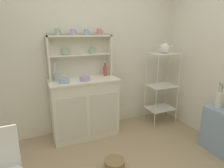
{
  "coord_description": "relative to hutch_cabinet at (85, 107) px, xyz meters",
  "views": [
    {
      "loc": [
        -0.83,
        -1.32,
        1.62
      ],
      "look_at": [
        0.23,
        1.12,
        0.86
      ],
      "focal_mm": 30.72,
      "sensor_mm": 36.0,
      "label": 1
    }
  ],
  "objects": [
    {
      "name": "bakers_rack",
      "position": [
        1.34,
        -0.12,
        0.28
      ],
      "size": [
        0.47,
        0.34,
        1.25
      ],
      "color": "silver",
      "rests_on": "ground"
    },
    {
      "name": "wire_chair",
      "position": [
        -1.02,
        -1.1,
        0.05
      ],
      "size": [
        0.36,
        0.36,
        0.85
      ],
      "rotation": [
        0.0,
        0.0,
        -0.55
      ],
      "color": "white",
      "rests_on": "ground"
    },
    {
      "name": "cup_sage_0",
      "position": [
        -0.31,
        0.12,
        1.12
      ],
      "size": [
        0.09,
        0.07,
        0.09
      ],
      "color": "#9EB78E",
      "rests_on": "hutch_shelf_unit"
    },
    {
      "name": "floor_basket",
      "position": [
        0.09,
        -0.93,
        -0.4
      ],
      "size": [
        0.24,
        0.24,
        0.14
      ],
      "primitive_type": "cylinder",
      "color": "#93754C",
      "rests_on": "ground"
    },
    {
      "name": "side_shelf_blue",
      "position": [
        1.56,
        -1.17,
        -0.16
      ],
      "size": [
        0.28,
        0.48,
        0.61
      ],
      "primitive_type": "cube",
      "color": "#849EBC",
      "rests_on": "ground"
    },
    {
      "name": "cup_lilac_1",
      "position": [
        -0.1,
        0.12,
        1.12
      ],
      "size": [
        0.09,
        0.08,
        0.08
      ],
      "color": "#B79ECC",
      "rests_on": "hutch_shelf_unit"
    },
    {
      "name": "jam_bottle",
      "position": [
        0.38,
        0.09,
        0.53
      ],
      "size": [
        0.06,
        0.06,
        0.2
      ],
      "color": "#B74C47",
      "rests_on": "hutch_cabinet"
    },
    {
      "name": "porcelain_teapot",
      "position": [
        1.34,
        -0.12,
        0.86
      ],
      "size": [
        0.25,
        0.16,
        0.18
      ],
      "color": "white",
      "rests_on": "bakers_rack"
    },
    {
      "name": "hutch_cabinet",
      "position": [
        0.0,
        0.0,
        0.0
      ],
      "size": [
        1.02,
        0.45,
        0.91
      ],
      "color": "silver",
      "rests_on": "ground"
    },
    {
      "name": "bowl_floral_medium",
      "position": [
        -0.0,
        -0.07,
        0.47
      ],
      "size": [
        0.16,
        0.16,
        0.06
      ],
      "primitive_type": "cylinder",
      "color": "#B79ECC",
      "rests_on": "hutch_cabinet"
    },
    {
      "name": "cup_sky_2",
      "position": [
        0.1,
        0.12,
        1.12
      ],
      "size": [
        0.08,
        0.07,
        0.08
      ],
      "color": "#8EB2D1",
      "rests_on": "hutch_shelf_unit"
    },
    {
      "name": "flower_vase",
      "position": [
        1.56,
        -1.05,
        0.26
      ],
      "size": [
        0.09,
        0.09,
        0.35
      ],
      "color": "silver",
      "rests_on": "side_shelf_blue"
    },
    {
      "name": "bowl_mixing_large",
      "position": [
        -0.3,
        -0.07,
        0.47
      ],
      "size": [
        0.15,
        0.15,
        0.06
      ],
      "primitive_type": "cylinder",
      "color": "#8EB2D1",
      "rests_on": "hutch_cabinet"
    },
    {
      "name": "wall_back",
      "position": [
        0.12,
        0.26,
        0.78
      ],
      "size": [
        3.84,
        0.05,
        2.5
      ],
      "primitive_type": "cube",
      "color": "silver",
      "rests_on": "ground"
    },
    {
      "name": "hutch_shelf_unit",
      "position": [
        0.0,
        0.16,
        0.82
      ],
      "size": [
        0.95,
        0.18,
        0.64
      ],
      "color": "silver",
      "rests_on": "hutch_cabinet"
    },
    {
      "name": "utensil_jar",
      "position": [
        -0.38,
        0.08,
        0.5
      ],
      "size": [
        0.08,
        0.08,
        0.25
      ],
      "color": "#B2B7C6",
      "rests_on": "hutch_cabinet"
    },
    {
      "name": "cup_rose_3",
      "position": [
        0.3,
        0.12,
        1.12
      ],
      "size": [
        0.09,
        0.08,
        0.09
      ],
      "color": "#D17A84",
      "rests_on": "hutch_shelf_unit"
    }
  ]
}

